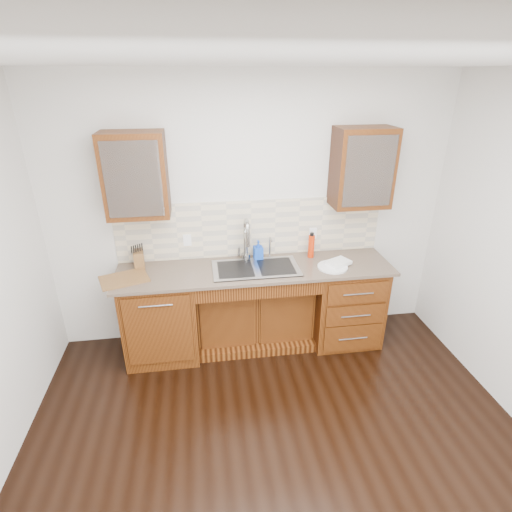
{
  "coord_description": "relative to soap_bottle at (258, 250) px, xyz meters",
  "views": [
    {
      "loc": [
        -0.51,
        -2.04,
        2.65
      ],
      "look_at": [
        0.0,
        1.4,
        1.05
      ],
      "focal_mm": 28.0,
      "sensor_mm": 36.0,
      "label": 1
    }
  ],
  "objects": [
    {
      "name": "water_bottle",
      "position": [
        0.55,
        -0.03,
        0.02
      ],
      "size": [
        0.08,
        0.08,
        0.24
      ],
      "primitive_type": "cylinder",
      "rotation": [
        0.0,
        0.0,
        0.35
      ],
      "color": "red",
      "rests_on": "countertop"
    },
    {
      "name": "outlet_right",
      "position": [
        0.59,
        0.1,
        0.11
      ],
      "size": [
        0.08,
        0.01,
        0.12
      ],
      "primitive_type": "cube",
      "color": "white",
      "rests_on": "backsplash"
    },
    {
      "name": "countertop",
      "position": [
        -0.06,
        -0.2,
        -0.12
      ],
      "size": [
        2.7,
        0.65,
        0.03
      ],
      "primitive_type": "cube",
      "color": "#84705B",
      "rests_on": "base_cabinet_left"
    },
    {
      "name": "plate",
      "position": [
        0.69,
        -0.3,
        -0.09
      ],
      "size": [
        0.31,
        0.31,
        0.02
      ],
      "primitive_type": "cylinder",
      "rotation": [
        0.0,
        0.0,
        0.06
      ],
      "color": "white",
      "rests_on": "countertop"
    },
    {
      "name": "dish_towel",
      "position": [
        0.76,
        -0.26,
        -0.07
      ],
      "size": [
        0.27,
        0.24,
        0.04
      ],
      "primitive_type": "cube",
      "rotation": [
        0.0,
        0.0,
        0.45
      ],
      "color": "white",
      "rests_on": "plate"
    },
    {
      "name": "backsplash",
      "position": [
        -0.06,
        0.12,
        0.19
      ],
      "size": [
        2.7,
        0.02,
        0.59
      ],
      "primitive_type": "cube",
      "color": "beige",
      "rests_on": "wall_back"
    },
    {
      "name": "upper_cabinet_right",
      "position": [
        0.99,
        -0.04,
        0.81
      ],
      "size": [
        0.55,
        0.34,
        0.75
      ],
      "primitive_type": "cube",
      "color": "#593014",
      "rests_on": "wall_back"
    },
    {
      "name": "knife_block",
      "position": [
        -1.18,
        -0.01,
        -0.01
      ],
      "size": [
        0.11,
        0.17,
        0.17
      ],
      "primitive_type": "cube",
      "rotation": [
        0.0,
        0.0,
        0.13
      ],
      "color": "brown",
      "rests_on": "countertop"
    },
    {
      "name": "ceiling",
      "position": [
        -0.06,
        -1.62,
        1.74
      ],
      "size": [
        4.0,
        3.5,
        0.1
      ],
      "primitive_type": "cube",
      "color": "white",
      "rests_on": "wall_back"
    },
    {
      "name": "base_cabinet_right",
      "position": [
        0.89,
        -0.18,
        -0.57
      ],
      "size": [
        0.7,
        0.62,
        0.88
      ],
      "primitive_type": "cube",
      "color": "#593014",
      "rests_on": "ground"
    },
    {
      "name": "cutting_board",
      "position": [
        -1.29,
        -0.27,
        -0.09
      ],
      "size": [
        0.49,
        0.41,
        0.02
      ],
      "primitive_type": "cube",
      "rotation": [
        0.0,
        0.0,
        0.33
      ],
      "color": "olive",
      "rests_on": "countertop"
    },
    {
      "name": "filter_tap",
      "position": [
        0.12,
        0.03,
        0.02
      ],
      "size": [
        0.02,
        0.02,
        0.24
      ],
      "primitive_type": "cylinder",
      "color": "#999993",
      "rests_on": "countertop"
    },
    {
      "name": "wall_back",
      "position": [
        -0.06,
        0.18,
        0.34
      ],
      "size": [
        4.0,
        0.1,
        2.7
      ],
      "primitive_type": "cube",
      "color": "silver",
      "rests_on": "ground"
    },
    {
      "name": "base_cabinet_left",
      "position": [
        -1.01,
        -0.18,
        -0.57
      ],
      "size": [
        0.7,
        0.62,
        0.88
      ],
      "primitive_type": "cube",
      "color": "#593014",
      "rests_on": "ground"
    },
    {
      "name": "outlet_left",
      "position": [
        -0.71,
        0.1,
        0.11
      ],
      "size": [
        0.08,
        0.01,
        0.12
      ],
      "primitive_type": "cube",
      "color": "white",
      "rests_on": "backsplash"
    },
    {
      "name": "sink",
      "position": [
        -0.06,
        -0.21,
        -0.19
      ],
      "size": [
        0.84,
        0.46,
        0.19
      ],
      "primitive_type": "cube",
      "color": "#9E9EA5",
      "rests_on": "countertop"
    },
    {
      "name": "ground",
      "position": [
        -0.06,
        -1.62,
        -1.06
      ],
      "size": [
        4.0,
        3.5,
        0.1
      ],
      "primitive_type": "cube",
      "color": "black"
    },
    {
      "name": "cup_left_a",
      "position": [
        -1.25,
        -0.04,
        0.76
      ],
      "size": [
        0.12,
        0.12,
        0.09
      ],
      "primitive_type": "imported",
      "rotation": [
        0.0,
        0.0,
        0.1
      ],
      "color": "white",
      "rests_on": "upper_cabinet_left"
    },
    {
      "name": "upper_cabinet_left",
      "position": [
        -1.11,
        -0.04,
        0.81
      ],
      "size": [
        0.55,
        0.34,
        0.75
      ],
      "primitive_type": "cube",
      "color": "#593014",
      "rests_on": "wall_back"
    },
    {
      "name": "cup_right_b",
      "position": [
        1.15,
        -0.04,
        0.76
      ],
      "size": [
        0.11,
        0.11,
        0.08
      ],
      "primitive_type": "imported",
      "rotation": [
        0.0,
        0.0,
        0.2
      ],
      "color": "silver",
      "rests_on": "upper_cabinet_right"
    },
    {
      "name": "base_cabinet_center",
      "position": [
        -0.06,
        -0.09,
        -0.66
      ],
      "size": [
        1.2,
        0.44,
        0.7
      ],
      "primitive_type": "cube",
      "color": "#593014",
      "rests_on": "ground"
    },
    {
      "name": "cup_right_a",
      "position": [
        0.88,
        -0.04,
        0.76
      ],
      "size": [
        0.17,
        0.17,
        0.1
      ],
      "primitive_type": "imported",
      "rotation": [
        0.0,
        0.0,
        0.41
      ],
      "color": "white",
      "rests_on": "upper_cabinet_right"
    },
    {
      "name": "soap_bottle",
      "position": [
        0.0,
        0.0,
        0.0
      ],
      "size": [
        0.1,
        0.1,
        0.2
      ],
      "primitive_type": "imported",
      "rotation": [
        0.0,
        0.0,
        0.06
      ],
      "color": "#1445BA",
      "rests_on": "countertop"
    },
    {
      "name": "cup_left_b",
      "position": [
        -1.01,
        -0.04,
        0.76
      ],
      "size": [
        0.12,
        0.12,
        0.1
      ],
      "primitive_type": "imported",
      "rotation": [
        0.0,
        0.0,
        -0.14
      ],
      "color": "white",
      "rests_on": "upper_cabinet_left"
    },
    {
      "name": "faucet",
      "position": [
        -0.13,
        0.02,
        0.1
      ],
      "size": [
        0.04,
        0.04,
        0.4
      ],
      "primitive_type": "cylinder",
      "color": "#999993",
      "rests_on": "countertop"
    }
  ]
}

